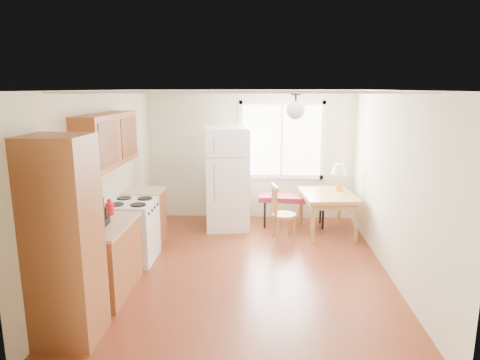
# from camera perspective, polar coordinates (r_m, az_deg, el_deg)

# --- Properties ---
(room_shell) EXTENTS (4.60, 5.60, 2.62)m
(room_shell) POSITION_cam_1_polar(r_m,az_deg,el_deg) (5.88, 0.63, -0.38)
(room_shell) COLOR #572012
(room_shell) RESTS_ON ground
(kitchen_run) EXTENTS (0.65, 3.40, 2.20)m
(kitchen_run) POSITION_cam_1_polar(r_m,az_deg,el_deg) (5.72, -17.19, -5.55)
(kitchen_run) COLOR brown
(kitchen_run) RESTS_ON ground
(window_unit) EXTENTS (1.64, 0.05, 1.51)m
(window_unit) POSITION_cam_1_polar(r_m,az_deg,el_deg) (8.28, 5.56, 5.32)
(window_unit) COLOR white
(window_unit) RESTS_ON room_shell
(pendant_light) EXTENTS (0.26, 0.26, 0.40)m
(pendant_light) POSITION_cam_1_polar(r_m,az_deg,el_deg) (6.16, 7.42, 9.35)
(pendant_light) COLOR #322016
(pendant_light) RESTS_ON room_shell
(refrigerator) EXTENTS (0.86, 0.86, 1.85)m
(refrigerator) POSITION_cam_1_polar(r_m,az_deg,el_deg) (7.75, -1.75, 0.21)
(refrigerator) COLOR white
(refrigerator) RESTS_ON ground
(bench) EXTENTS (1.30, 0.57, 0.58)m
(bench) POSITION_cam_1_polar(r_m,az_deg,el_deg) (7.98, 7.15, -2.51)
(bench) COLOR maroon
(bench) RESTS_ON ground
(dining_table) EXTENTS (0.98, 1.24, 0.73)m
(dining_table) POSITION_cam_1_polar(r_m,az_deg,el_deg) (7.67, 11.62, -2.49)
(dining_table) COLOR #996A3B
(dining_table) RESTS_ON ground
(chair) EXTENTS (0.44, 0.44, 0.94)m
(chair) POSITION_cam_1_polar(r_m,az_deg,el_deg) (7.24, 5.21, -3.87)
(chair) COLOR #996A3B
(chair) RESTS_ON ground
(table_lamp) EXTENTS (0.29, 0.29, 0.50)m
(table_lamp) POSITION_cam_1_polar(r_m,az_deg,el_deg) (7.79, 13.10, 1.17)
(table_lamp) COLOR gold
(table_lamp) RESTS_ON dining_table
(coffee_maker) EXTENTS (0.19, 0.25, 0.37)m
(coffee_maker) POSITION_cam_1_polar(r_m,az_deg,el_deg) (5.43, -18.32, -4.43)
(coffee_maker) COLOR black
(coffee_maker) RESTS_ON kitchen_run
(kettle) EXTENTS (0.11, 0.11, 0.22)m
(kettle) POSITION_cam_1_polar(r_m,az_deg,el_deg) (5.86, -17.00, -3.62)
(kettle) COLOR red
(kettle) RESTS_ON kitchen_run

